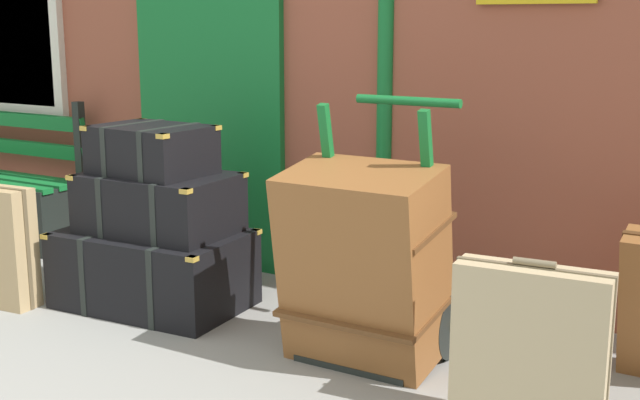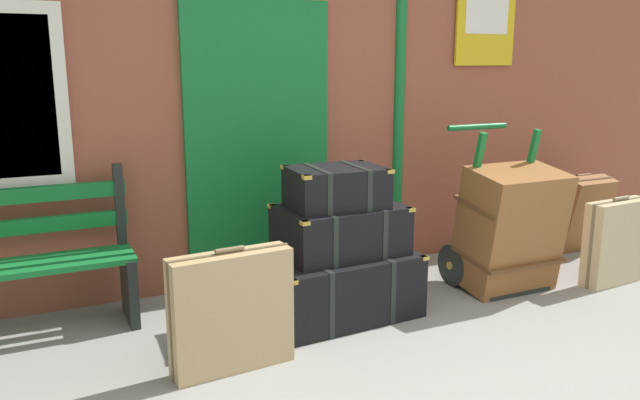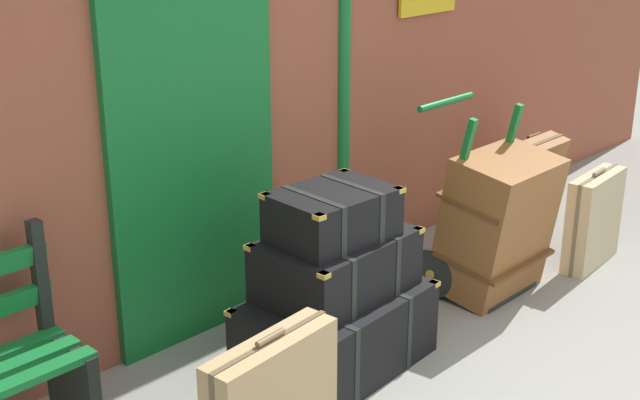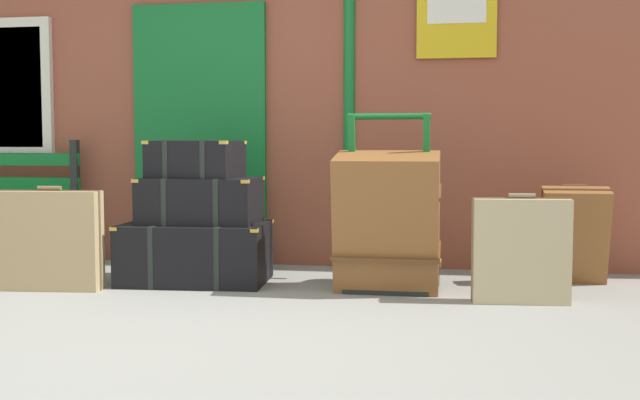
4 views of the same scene
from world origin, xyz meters
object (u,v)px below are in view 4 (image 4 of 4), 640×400
at_px(large_brown_trunk, 387,221).
at_px(porters_trolley, 389,247).
at_px(steamer_trunk_base, 196,253).
at_px(steamer_trunk_middle, 201,200).
at_px(steamer_trunk_top, 196,159).
at_px(suitcase_beige, 574,235).
at_px(suitcase_cream, 521,251).
at_px(suitcase_charcoal, 51,240).

bearing_deg(large_brown_trunk, porters_trolley, 90.00).
relative_size(steamer_trunk_base, porters_trolley, 0.88).
relative_size(steamer_trunk_middle, porters_trolley, 0.69).
xyz_separation_m(steamer_trunk_top, suitcase_beige, (2.63, 0.35, -0.53)).
bearing_deg(suitcase_cream, suitcase_charcoal, -178.27).
bearing_deg(large_brown_trunk, steamer_trunk_base, 175.62).
bearing_deg(suitcase_beige, steamer_trunk_middle, -172.36).
bearing_deg(suitcase_charcoal, steamer_trunk_middle, 27.19).
bearing_deg(suitcase_charcoal, suitcase_cream, 1.73).
distance_m(steamer_trunk_middle, suitcase_charcoal, 1.04).
relative_size(steamer_trunk_top, porters_trolley, 0.53).
distance_m(suitcase_cream, suitcase_charcoal, 3.07).
distance_m(steamer_trunk_top, porters_trolley, 1.49).
relative_size(steamer_trunk_middle, suitcase_cream, 1.21).
height_order(steamer_trunk_middle, suitcase_charcoal, steamer_trunk_middle).
relative_size(steamer_trunk_base, large_brown_trunk, 1.12).
height_order(steamer_trunk_top, suitcase_cream, steamer_trunk_top).
distance_m(steamer_trunk_base, steamer_trunk_top, 0.66).
height_order(suitcase_beige, suitcase_cream, suitcase_beige).
distance_m(steamer_trunk_base, suitcase_cream, 2.23).
xyz_separation_m(steamer_trunk_base, suitcase_cream, (2.20, -0.34, 0.11)).
bearing_deg(steamer_trunk_base, suitcase_cream, -8.73).
distance_m(porters_trolley, suitcase_beige, 1.30).
height_order(steamer_trunk_middle, steamer_trunk_top, steamer_trunk_top).
xyz_separation_m(steamer_trunk_top, suitcase_cream, (2.20, -0.37, -0.55)).
bearing_deg(steamer_trunk_middle, large_brown_trunk, -5.76).
bearing_deg(porters_trolley, suitcase_beige, 13.65).
bearing_deg(porters_trolley, suitcase_charcoal, -167.30).
relative_size(large_brown_trunk, suitcase_beige, 1.34).
height_order(steamer_trunk_base, suitcase_cream, suitcase_cream).
distance_m(steamer_trunk_base, porters_trolley, 1.36).
height_order(steamer_trunk_base, suitcase_beige, suitcase_beige).
relative_size(suitcase_beige, suitcase_charcoal, 0.99).
relative_size(porters_trolley, suitcase_charcoal, 1.69).
bearing_deg(steamer_trunk_top, steamer_trunk_base, -85.41).
height_order(steamer_trunk_base, steamer_trunk_middle, steamer_trunk_middle).
relative_size(suitcase_cream, suitcase_charcoal, 0.97).
height_order(steamer_trunk_base, suitcase_charcoal, suitcase_charcoal).
bearing_deg(suitcase_charcoal, suitcase_beige, 13.04).
bearing_deg(steamer_trunk_base, large_brown_trunk, -4.38).
relative_size(steamer_trunk_top, suitcase_charcoal, 0.90).
relative_size(steamer_trunk_base, suitcase_cream, 1.53).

